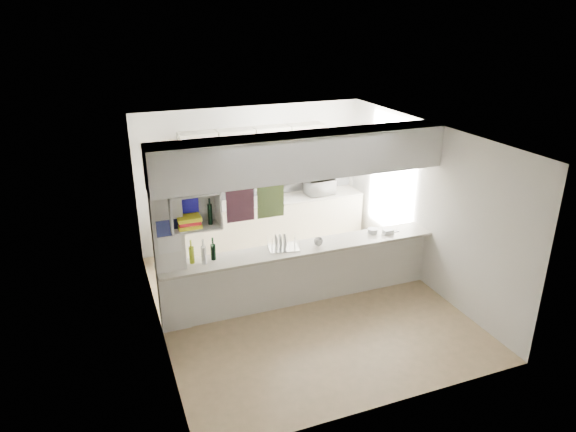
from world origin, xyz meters
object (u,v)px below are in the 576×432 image
bowl (321,177)px  wine_bottles (198,255)px  dish_rack (283,243)px  microwave (320,187)px

bowl → wine_bottles: (-2.78, -2.07, -0.19)m
dish_rack → wine_bottles: wine_bottles is taller
bowl → microwave: bearing=-133.9°
wine_bottles → microwave: bearing=36.6°
bowl → dish_rack: 2.55m
microwave → bowl: 0.18m
wine_bottles → dish_rack: bearing=1.4°
dish_rack → wine_bottles: size_ratio=0.92×
dish_rack → wine_bottles: bearing=-169.1°
microwave → wine_bottles: 3.42m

